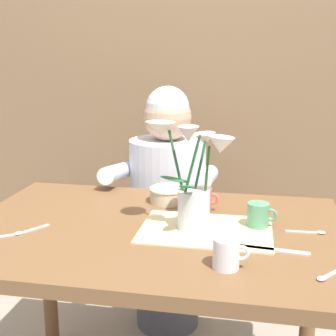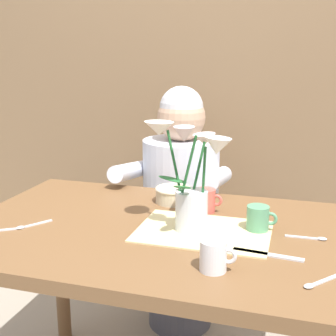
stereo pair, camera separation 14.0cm
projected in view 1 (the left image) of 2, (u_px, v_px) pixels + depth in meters
name	position (u px, v px, depth m)	size (l,w,h in m)	color
wood_panel_backdrop	(197.00, 57.00, 2.28)	(4.00, 0.10, 2.50)	brown
dining_table	(153.00, 255.00, 1.43)	(1.20, 0.80, 0.74)	brown
seated_person	(167.00, 213.00, 2.05)	(0.45, 0.47, 1.14)	#4C4C56
striped_placemat	(206.00, 231.00, 1.37)	(0.40, 0.28, 0.01)	beige
flower_vase	(192.00, 178.00, 1.34)	(0.28, 0.23, 0.33)	silver
ceramic_bowl	(167.00, 194.00, 1.63)	(0.14, 0.14, 0.06)	beige
dinner_knife	(274.00, 250.00, 1.23)	(0.19, 0.02, 0.01)	silver
tea_cup	(227.00, 253.00, 1.12)	(0.09, 0.07, 0.08)	silver
coffee_cup	(202.00, 199.00, 1.54)	(0.09, 0.07, 0.08)	#CC564C
ceramic_mug	(259.00, 215.00, 1.39)	(0.09, 0.07, 0.08)	#569970
spoon_0	(328.00, 276.00, 1.09)	(0.09, 0.10, 0.01)	silver
spoon_2	(26.00, 231.00, 1.36)	(0.08, 0.11, 0.01)	silver
spoon_3	(312.00, 232.00, 1.35)	(0.12, 0.02, 0.01)	silver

